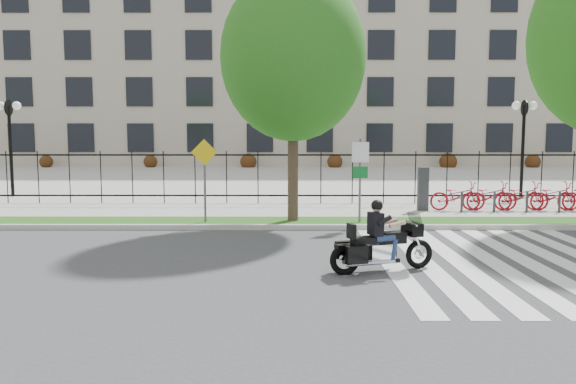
{
  "coord_description": "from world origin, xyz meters",
  "views": [
    {
      "loc": [
        0.03,
        -12.11,
        2.77
      ],
      "look_at": [
        -0.03,
        3.0,
        1.22
      ],
      "focal_mm": 35.0,
      "sensor_mm": 36.0,
      "label": 1
    }
  ],
  "objects": [
    {
      "name": "office_building",
      "position": [
        0.0,
        44.92,
        9.97
      ],
      "size": [
        60.0,
        21.9,
        20.15
      ],
      "color": "#A8A088",
      "rests_on": "ground"
    },
    {
      "name": "sign_pole_warning",
      "position": [
        -2.53,
        4.58,
        1.74
      ],
      "size": [
        0.78,
        0.09,
        2.49
      ],
      "color": "#59595B",
      "rests_on": "grass_verge"
    },
    {
      "name": "sign_pole_regulatory",
      "position": [
        2.12,
        4.58,
        1.74
      ],
      "size": [
        0.5,
        0.09,
        2.5
      ],
      "color": "#59595B",
      "rests_on": "grass_verge"
    },
    {
      "name": "iron_fence",
      "position": [
        0.0,
        9.2,
        1.15
      ],
      "size": [
        30.0,
        0.06,
        2.0
      ],
      "primitive_type": null,
      "color": "black",
      "rests_on": "sidewalk"
    },
    {
      "name": "curb",
      "position": [
        0.0,
        4.1,
        0.07
      ],
      "size": [
        60.0,
        0.2,
        0.15
      ],
      "primitive_type": "cube",
      "color": "#B2AFA7",
      "rests_on": "ground"
    },
    {
      "name": "motorcycle_rider",
      "position": [
        1.89,
        -0.92,
        0.59
      ],
      "size": [
        2.22,
        1.08,
        1.77
      ],
      "color": "black",
      "rests_on": "ground"
    },
    {
      "name": "crosswalk_stripes",
      "position": [
        4.83,
        0.0,
        0.01
      ],
      "size": [
        5.7,
        8.0,
        0.01
      ],
      "primitive_type": null,
      "color": "silver",
      "rests_on": "ground"
    },
    {
      "name": "plaza",
      "position": [
        0.0,
        25.0,
        0.05
      ],
      "size": [
        80.0,
        34.0,
        0.1
      ],
      "primitive_type": "cube",
      "color": "#9E9C93",
      "rests_on": "ground"
    },
    {
      "name": "lamp_post_left",
      "position": [
        -12.0,
        12.0,
        3.21
      ],
      "size": [
        1.06,
        0.7,
        4.25
      ],
      "color": "black",
      "rests_on": "ground"
    },
    {
      "name": "ground",
      "position": [
        0.0,
        0.0,
        0.0
      ],
      "size": [
        120.0,
        120.0,
        0.0
      ],
      "primitive_type": "plane",
      "color": "#3B3B3E",
      "rests_on": "ground"
    },
    {
      "name": "lamp_post_right",
      "position": [
        10.0,
        12.0,
        3.21
      ],
      "size": [
        1.06,
        0.7,
        4.25
      ],
      "color": "black",
      "rests_on": "ground"
    },
    {
      "name": "grass_verge",
      "position": [
        0.0,
        4.95,
        0.07
      ],
      "size": [
        60.0,
        1.5,
        0.15
      ],
      "primitive_type": "cube",
      "color": "#235314",
      "rests_on": "ground"
    },
    {
      "name": "sidewalk",
      "position": [
        0.0,
        7.45,
        0.07
      ],
      "size": [
        60.0,
        3.5,
        0.15
      ],
      "primitive_type": "cube",
      "color": "#9E9C93",
      "rests_on": "ground"
    },
    {
      "name": "bike_share_station",
      "position": [
        8.51,
        7.2,
        0.65
      ],
      "size": [
        7.82,
        0.87,
        1.5
      ],
      "color": "#2D2D33",
      "rests_on": "sidewalk"
    },
    {
      "name": "street_tree_1",
      "position": [
        0.11,
        4.95,
        5.07
      ],
      "size": [
        4.38,
        4.38,
        7.44
      ],
      "color": "#3A2D20",
      "rests_on": "grass_verge"
    }
  ]
}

